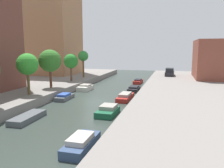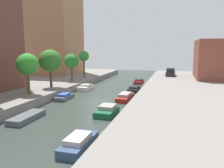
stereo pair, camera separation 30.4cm
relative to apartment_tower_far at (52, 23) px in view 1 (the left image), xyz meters
The scene contains 16 objects.
ground_plane 27.30m from the apartment_tower_far, 49.56° to the right, with size 84.00×84.00×0.00m, color #2D3833.
apartment_tower_far is the anchor object (origin of this frame).
low_block_right 34.77m from the apartment_tower_far, ahead, with size 10.00×10.81×6.97m, color brown.
street_tree_2 24.11m from the apartment_tower_far, 67.55° to the right, with size 2.51×2.51×4.84m.
street_tree_3 19.79m from the apartment_tower_far, 61.63° to the right, with size 3.07×3.07×5.26m.
street_tree_4 15.06m from the apartment_tower_far, 47.92° to the right, with size 2.38×2.38×4.54m.
street_tree_5 11.93m from the apartment_tower_far, 26.53° to the right, with size 1.93×1.93×5.00m.
parked_car 26.67m from the apartment_tower_far, ahead, with size 1.83×4.57×1.59m.
moored_boat_left_1 32.08m from the apartment_tower_far, 64.85° to the right, with size 1.54×4.05×0.51m.
moored_boat_left_2 24.92m from the apartment_tower_far, 57.19° to the right, with size 1.41×3.34×0.78m.
moored_boat_left_3 20.43m from the apartment_tower_far, 44.48° to the right, with size 1.72×3.13×0.90m.
moored_boat_right_1 38.63m from the apartment_tower_far, 57.87° to the right, with size 1.39×3.67×0.92m.
moored_boat_right_2 32.44m from the apartment_tower_far, 50.91° to the right, with size 1.75×3.23×0.92m.
moored_boat_right_3 28.04m from the apartment_tower_far, 40.63° to the right, with size 1.55×4.52×0.87m.
moored_boat_right_4 24.93m from the apartment_tower_far, 28.35° to the right, with size 1.45×3.87×0.77m.
moored_boat_right_5 22.28m from the apartment_tower_far, ahead, with size 1.45×3.52×0.79m.
Camera 1 is at (9.05, -25.01, 6.30)m, focal length 35.91 mm.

